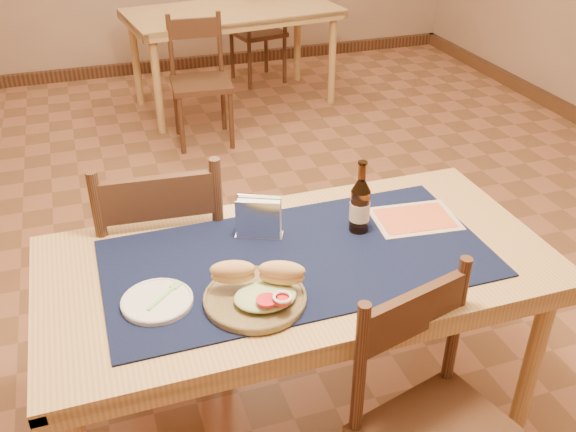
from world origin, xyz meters
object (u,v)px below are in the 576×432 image
object	(u,v)px
chair_main_far	(164,259)
beer_bottle	(360,206)
back_table	(233,20)
sandwich_plate	(258,292)
main_table	(298,280)
napkin_holder	(259,219)
chair_main_near	(439,432)

from	to	relation	value
chair_main_far	beer_bottle	world-z (taller)	beer_bottle
back_table	sandwich_plate	bearing A→B (deg)	-103.10
beer_bottle	sandwich_plate	bearing A→B (deg)	-149.02
sandwich_plate	beer_bottle	size ratio (longest dim) A/B	1.18
back_table	main_table	bearing A→B (deg)	-100.74
main_table	napkin_holder	distance (m)	0.24
main_table	napkin_holder	size ratio (longest dim) A/B	9.69
main_table	napkin_holder	bearing A→B (deg)	116.37
back_table	beer_bottle	world-z (taller)	beer_bottle
main_table	napkin_holder	xyz separation A→B (m)	(-0.08, 0.16, 0.15)
beer_bottle	main_table	bearing A→B (deg)	-160.20
chair_main_far	chair_main_near	bearing A→B (deg)	-59.90
back_table	napkin_holder	distance (m)	3.18
main_table	back_table	world-z (taller)	same
chair_main_near	napkin_holder	size ratio (longest dim) A/B	5.47
napkin_holder	back_table	bearing A→B (deg)	77.30
napkin_holder	beer_bottle	bearing A→B (deg)	-12.69
chair_main_near	back_table	bearing A→B (deg)	84.12
back_table	chair_main_near	bearing A→B (deg)	-95.88
chair_main_near	sandwich_plate	size ratio (longest dim) A/B	3.02
back_table	napkin_holder	bearing A→B (deg)	-102.70
chair_main_near	sandwich_plate	world-z (taller)	chair_main_near
beer_bottle	back_table	bearing A→B (deg)	83.29
main_table	sandwich_plate	distance (m)	0.27
chair_main_near	beer_bottle	xyz separation A→B (m)	(0.02, 0.63, 0.38)
back_table	chair_main_far	distance (m)	2.95
back_table	beer_bottle	distance (m)	3.19
sandwich_plate	chair_main_far	bearing A→B (deg)	106.04
back_table	chair_main_near	xyz separation A→B (m)	(-0.39, -3.80, -0.20)
back_table	sandwich_plate	size ratio (longest dim) A/B	5.50
sandwich_plate	napkin_holder	xyz separation A→B (m)	(0.10, 0.33, 0.03)
beer_bottle	napkin_holder	xyz separation A→B (m)	(-0.32, 0.07, -0.03)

